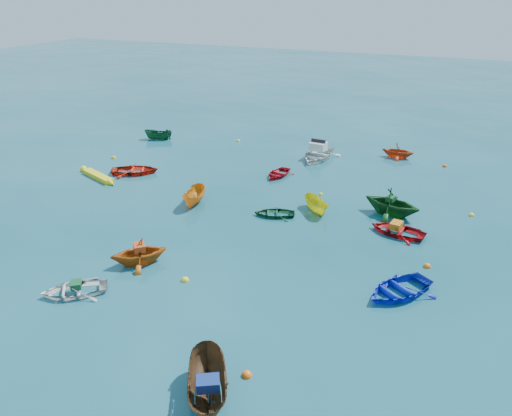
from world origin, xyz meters
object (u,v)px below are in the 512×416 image
at_px(dinghy_white_near, 75,293).
at_px(dinghy_blue_se, 398,294).
at_px(kayak_yellow, 98,178).
at_px(motorboat_white, 317,158).

height_order(dinghy_white_near, dinghy_blue_se, dinghy_blue_se).
height_order(dinghy_blue_se, kayak_yellow, dinghy_blue_se).
bearing_deg(dinghy_white_near, dinghy_blue_se, 74.20).
distance_m(dinghy_white_near, dinghy_blue_se, 14.32).
height_order(dinghy_white_near, kayak_yellow, dinghy_white_near).
distance_m(dinghy_white_near, motorboat_white, 22.50).
relative_size(dinghy_white_near, motorboat_white, 0.69).
bearing_deg(motorboat_white, dinghy_blue_se, -56.38).
distance_m(dinghy_blue_se, motorboat_white, 18.57).
relative_size(dinghy_blue_se, kayak_yellow, 0.85).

